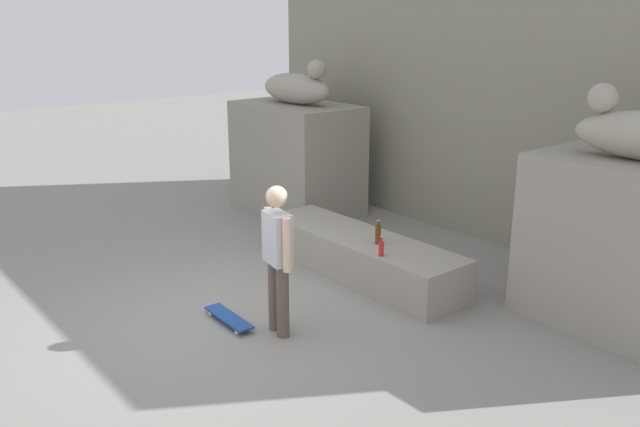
# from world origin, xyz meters

# --- Properties ---
(ground_plane) EXTENTS (40.00, 40.00, 0.00)m
(ground_plane) POSITION_xyz_m (0.00, 0.00, 0.00)
(ground_plane) COLOR gray
(facade_wall) EXTENTS (9.73, 0.60, 5.01)m
(facade_wall) POSITION_xyz_m (0.00, 4.91, 2.50)
(facade_wall) COLOR gray
(facade_wall) RESTS_ON ground_plane
(pedestal_left) EXTENTS (2.25, 1.39, 1.90)m
(pedestal_left) POSITION_xyz_m (-3.05, 3.40, 0.95)
(pedestal_left) COLOR gray
(pedestal_left) RESTS_ON ground_plane
(pedestal_right) EXTENTS (2.25, 1.39, 1.90)m
(pedestal_right) POSITION_xyz_m (3.05, 3.40, 0.95)
(pedestal_right) COLOR gray
(pedestal_right) RESTS_ON ground_plane
(statue_reclining_left) EXTENTS (1.62, 0.63, 0.78)m
(statue_reclining_left) POSITION_xyz_m (-3.02, 3.40, 2.18)
(statue_reclining_left) COLOR #A79E90
(statue_reclining_left) RESTS_ON pedestal_left
(ledge_block) EXTENTS (3.17, 0.88, 0.55)m
(ledge_block) POSITION_xyz_m (0.00, 2.14, 0.28)
(ledge_block) COLOR gray
(ledge_block) RESTS_ON ground_plane
(skater) EXTENTS (0.53, 0.26, 1.67)m
(skater) POSITION_xyz_m (0.70, 0.28, 0.92)
(skater) COLOR brown
(skater) RESTS_ON ground_plane
(skateboard) EXTENTS (0.81, 0.23, 0.08)m
(skateboard) POSITION_xyz_m (0.14, -0.02, 0.06)
(skateboard) COLOR navy
(skateboard) RESTS_ON ground_plane
(bottle_brown) EXTENTS (0.07, 0.07, 0.32)m
(bottle_brown) POSITION_xyz_m (0.38, 2.09, 0.69)
(bottle_brown) COLOR #593314
(bottle_brown) RESTS_ON ledge_block
(bottle_red) EXTENTS (0.06, 0.06, 0.25)m
(bottle_red) POSITION_xyz_m (0.73, 1.80, 0.65)
(bottle_red) COLOR red
(bottle_red) RESTS_ON ledge_block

